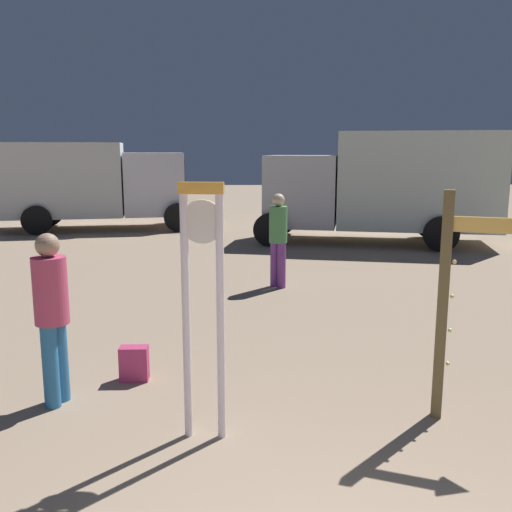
# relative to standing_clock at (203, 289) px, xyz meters

# --- Properties ---
(standing_clock) EXTENTS (0.39, 0.13, 2.31)m
(standing_clock) POSITION_rel_standing_clock_xyz_m (0.00, 0.00, 0.00)
(standing_clock) COLOR white
(standing_clock) RESTS_ON ground_plane
(arrow_sign) EXTENTS (0.89, 0.49, 2.21)m
(arrow_sign) POSITION_rel_standing_clock_xyz_m (2.50, 0.21, 0.09)
(arrow_sign) COLOR brown
(arrow_sign) RESTS_ON ground_plane
(person_near_clock) EXTENTS (0.34, 0.34, 1.77)m
(person_near_clock) POSITION_rel_standing_clock_xyz_m (-1.56, 0.72, -0.39)
(person_near_clock) COLOR teal
(person_near_clock) RESTS_ON ground_plane
(backpack) EXTENTS (0.32, 0.22, 0.39)m
(backpack) POSITION_rel_standing_clock_xyz_m (-0.87, 1.31, -1.19)
(backpack) COLOR #BE3666
(backpack) RESTS_ON ground_plane
(person_distant) EXTENTS (0.34, 0.34, 1.78)m
(person_distant) POSITION_rel_standing_clock_xyz_m (1.06, 5.67, -0.39)
(person_distant) COLOR #7D3C93
(person_distant) RESTS_ON ground_plane
(box_truck_near) EXTENTS (6.84, 3.76, 3.05)m
(box_truck_near) POSITION_rel_standing_clock_xyz_m (4.43, 10.83, 0.26)
(box_truck_near) COLOR silver
(box_truck_near) RESTS_ON ground_plane
(box_truck_far) EXTENTS (6.56, 3.16, 2.80)m
(box_truck_far) POSITION_rel_standing_clock_xyz_m (-4.64, 13.88, 0.17)
(box_truck_far) COLOR silver
(box_truck_far) RESTS_ON ground_plane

